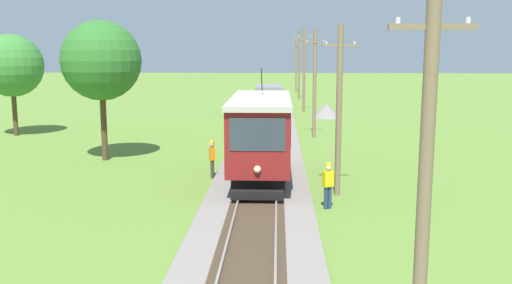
% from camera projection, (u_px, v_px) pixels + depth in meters
% --- Properties ---
extents(red_tram, '(2.60, 8.54, 4.79)m').
position_uv_depth(red_tram, '(261.00, 134.00, 25.40)').
color(red_tram, maroon).
rests_on(red_tram, rail_right).
extents(freight_car, '(2.40, 5.20, 2.31)m').
position_uv_depth(freight_car, '(269.00, 97.00, 51.66)').
color(freight_car, slate).
rests_on(freight_car, rail_right).
extents(utility_pole_foreground, '(1.40, 0.32, 7.15)m').
position_uv_depth(utility_pole_foreground, '(425.00, 187.00, 9.52)').
color(utility_pole_foreground, '#7A664C').
rests_on(utility_pole_foreground, ground).
extents(utility_pole_near_tram, '(1.40, 0.27, 6.90)m').
position_uv_depth(utility_pole_near_tram, '(339.00, 109.00, 22.96)').
color(utility_pole_near_tram, '#7A664C').
rests_on(utility_pole_near_tram, ground).
extents(utility_pole_mid, '(1.40, 0.48, 7.21)m').
position_uv_depth(utility_pole_mid, '(315.00, 82.00, 38.24)').
color(utility_pole_mid, '#7A664C').
rests_on(utility_pole_mid, ground).
extents(utility_pole_far, '(1.40, 0.27, 7.92)m').
position_uv_depth(utility_pole_far, '(304.00, 69.00, 53.77)').
color(utility_pole_far, '#7A664C').
rests_on(utility_pole_far, ground).
extents(utility_pole_distant, '(1.40, 0.38, 8.02)m').
position_uv_depth(utility_pole_distant, '(299.00, 64.00, 66.52)').
color(utility_pole_distant, '#7A664C').
rests_on(utility_pole_distant, ground).
extents(utility_pole_horizon, '(1.40, 0.60, 7.10)m').
position_uv_depth(utility_pole_horizon, '(296.00, 65.00, 77.47)').
color(utility_pole_horizon, '#7A664C').
rests_on(utility_pole_horizon, ground).
extents(gravel_pile, '(2.78, 2.78, 1.17)m').
position_uv_depth(gravel_pile, '(326.00, 111.00, 49.73)').
color(gravel_pile, gray).
rests_on(gravel_pile, ground).
extents(track_worker, '(0.45, 0.38, 1.78)m').
position_uv_depth(track_worker, '(328.00, 183.00, 21.35)').
color(track_worker, navy).
rests_on(track_worker, ground).
extents(second_worker, '(0.32, 0.42, 1.78)m').
position_uv_depth(second_worker, '(212.00, 157.00, 26.43)').
color(second_worker, '#38332D').
rests_on(second_worker, ground).
extents(tree_left_near, '(4.20, 4.20, 7.41)m').
position_uv_depth(tree_left_near, '(101.00, 61.00, 30.02)').
color(tree_left_near, '#4C3823').
rests_on(tree_left_near, ground).
extents(tree_right_near, '(4.24, 4.24, 6.91)m').
position_uv_depth(tree_right_near, '(12.00, 66.00, 38.77)').
color(tree_right_near, '#4C3823').
rests_on(tree_right_near, ground).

